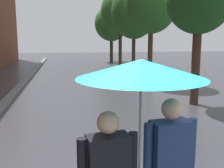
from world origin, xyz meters
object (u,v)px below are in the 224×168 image
object	(u,v)px
street_tree_5	(111,23)
street_tree_4	(120,12)
street_tree_2	(151,2)
street_tree_3	(134,11)
couple_under_umbrella	(141,127)

from	to	relation	value
street_tree_5	street_tree_4	bearing A→B (deg)	-89.66
street_tree_4	street_tree_2	bearing A→B (deg)	-91.31
street_tree_4	street_tree_5	size ratio (longest dim) A/B	1.16
street_tree_3	couple_under_umbrella	world-z (taller)	street_tree_3
street_tree_2	street_tree_3	distance (m)	3.95
street_tree_5	couple_under_umbrella	distance (m)	23.74
street_tree_5	couple_under_umbrella	bearing A→B (deg)	-99.02
street_tree_4	couple_under_umbrella	distance (m)	19.81
street_tree_3	street_tree_4	size ratio (longest dim) A/B	0.94
street_tree_5	couple_under_umbrella	world-z (taller)	street_tree_5
street_tree_3	street_tree_5	size ratio (longest dim) A/B	1.08
street_tree_3	street_tree_5	distance (m)	8.66
street_tree_4	street_tree_5	distance (m)	4.17
street_tree_4	couple_under_umbrella	size ratio (longest dim) A/B	2.92
couple_under_umbrella	street_tree_4	bearing A→B (deg)	79.02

